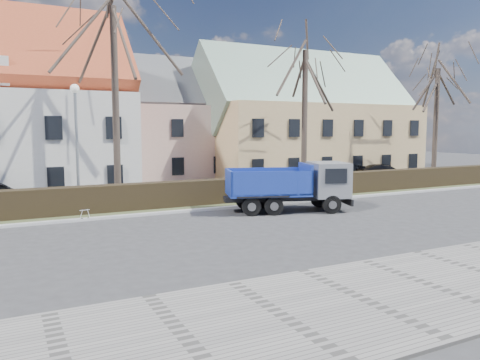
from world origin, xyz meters
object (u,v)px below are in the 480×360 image
dump_truck (284,186)px  cart_frame (81,215)px  streetlight (77,148)px  parked_car_b (384,173)px

dump_truck → cart_frame: size_ratio=9.97×
streetlight → cart_frame: (-0.28, -2.49, -2.84)m
dump_truck → parked_car_b: dump_truck is taller
cart_frame → streetlight: bearing=83.7°
dump_truck → cart_frame: (-9.27, 1.88, -0.96)m
streetlight → parked_car_b: (23.23, 3.58, -2.47)m
cart_frame → parked_car_b: 24.28m
dump_truck → parked_car_b: bearing=47.2°
streetlight → dump_truck: bearing=-25.9°
parked_car_b → streetlight: bearing=116.9°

